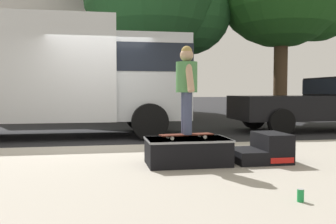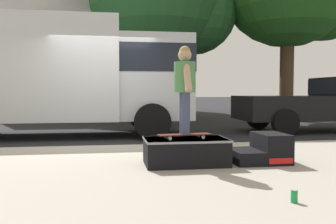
% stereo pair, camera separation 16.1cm
% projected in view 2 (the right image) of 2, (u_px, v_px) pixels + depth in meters
% --- Properties ---
extents(ground_plane, '(140.00, 140.00, 0.00)m').
position_uv_depth(ground_plane, '(103.00, 147.00, 7.89)').
color(ground_plane, black).
extents(sidewalk_slab, '(50.00, 5.00, 0.12)m').
position_uv_depth(sidewalk_slab, '(99.00, 177.00, 4.93)').
color(sidewalk_slab, '#A8A093').
rests_on(sidewalk_slab, ground).
extents(skate_box, '(1.20, 0.73, 0.38)m').
position_uv_depth(skate_box, '(186.00, 151.00, 5.43)').
color(skate_box, black).
rests_on(skate_box, sidewalk_slab).
extents(kicker_ramp, '(0.81, 0.70, 0.44)m').
position_uv_depth(kicker_ramp, '(263.00, 150.00, 5.61)').
color(kicker_ramp, black).
rests_on(kicker_ramp, sidewalk_slab).
extents(skateboard, '(0.80, 0.31, 0.07)m').
position_uv_depth(skateboard, '(185.00, 135.00, 5.38)').
color(skateboard, '#4C1E14').
rests_on(skateboard, skate_box).
extents(skater_kid, '(0.31, 0.65, 1.27)m').
position_uv_depth(skater_kid, '(185.00, 82.00, 5.33)').
color(skater_kid, '#3F4766').
rests_on(skater_kid, skateboard).
extents(soda_can, '(0.07, 0.07, 0.13)m').
position_uv_depth(soda_can, '(294.00, 196.00, 3.57)').
color(soda_can, '#198C3F').
rests_on(soda_can, sidewalk_slab).
extents(box_truck, '(6.91, 2.63, 3.05)m').
position_uv_depth(box_truck, '(60.00, 72.00, 9.79)').
color(box_truck, silver).
rests_on(box_truck, ground).
extents(house_behind, '(9.54, 8.22, 8.40)m').
position_uv_depth(house_behind, '(97.00, 35.00, 20.17)').
color(house_behind, silver).
rests_on(house_behind, ground).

